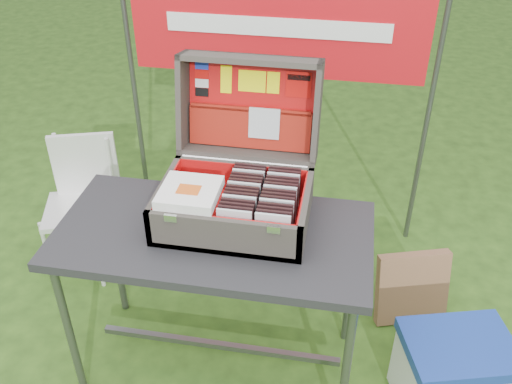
% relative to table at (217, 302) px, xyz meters
% --- Properties ---
extents(ground, '(80.00, 80.00, 0.00)m').
position_rel_table_xyz_m(ground, '(0.08, 0.07, -0.41)').
color(ground, '#274315').
rests_on(ground, ground).
extents(table, '(1.30, 0.65, 0.82)m').
position_rel_table_xyz_m(table, '(0.00, 0.00, 0.00)').
color(table, black).
rests_on(table, ground).
extents(table_top, '(1.30, 0.65, 0.04)m').
position_rel_table_xyz_m(table_top, '(0.00, 0.00, 0.39)').
color(table_top, black).
rests_on(table_top, ground).
extents(table_leg_fl, '(0.04, 0.04, 0.78)m').
position_rel_table_xyz_m(table_leg_fl, '(-0.59, -0.27, -0.02)').
color(table_leg_fl, '#59595B').
rests_on(table_leg_fl, ground).
extents(table_leg_fr, '(0.04, 0.04, 0.78)m').
position_rel_table_xyz_m(table_leg_fr, '(0.59, -0.27, -0.02)').
color(table_leg_fr, '#59595B').
rests_on(table_leg_fr, ground).
extents(table_leg_bl, '(0.04, 0.04, 0.78)m').
position_rel_table_xyz_m(table_leg_bl, '(-0.59, 0.27, -0.02)').
color(table_leg_bl, '#59595B').
rests_on(table_leg_bl, ground).
extents(table_leg_br, '(0.04, 0.04, 0.78)m').
position_rel_table_xyz_m(table_leg_br, '(0.59, 0.27, -0.02)').
color(table_leg_br, '#59595B').
rests_on(table_leg_br, ground).
extents(table_brace, '(1.15, 0.03, 0.03)m').
position_rel_table_xyz_m(table_brace, '(0.00, 0.00, -0.29)').
color(table_brace, '#59595B').
rests_on(table_brace, ground).
extents(suitcase, '(0.62, 0.60, 0.58)m').
position_rel_table_xyz_m(suitcase, '(0.07, 0.14, 0.70)').
color(suitcase, '#423B34').
rests_on(suitcase, table).
extents(suitcase_base_bottom, '(0.62, 0.44, 0.02)m').
position_rel_table_xyz_m(suitcase_base_bottom, '(0.07, 0.08, 0.42)').
color(suitcase_base_bottom, '#423B34').
rests_on(suitcase_base_bottom, table_top).
extents(suitcase_base_wall_front, '(0.62, 0.02, 0.17)m').
position_rel_table_xyz_m(suitcase_base_wall_front, '(0.07, -0.13, 0.49)').
color(suitcase_base_wall_front, '#423B34').
rests_on(suitcase_base_wall_front, table_top).
extents(suitcase_base_wall_back, '(0.62, 0.02, 0.17)m').
position_rel_table_xyz_m(suitcase_base_wall_back, '(0.07, 0.28, 0.49)').
color(suitcase_base_wall_back, '#423B34').
rests_on(suitcase_base_wall_back, table_top).
extents(suitcase_base_wall_left, '(0.02, 0.44, 0.17)m').
position_rel_table_xyz_m(suitcase_base_wall_left, '(-0.22, 0.08, 0.49)').
color(suitcase_base_wall_left, '#423B34').
rests_on(suitcase_base_wall_left, table_top).
extents(suitcase_base_wall_right, '(0.02, 0.44, 0.17)m').
position_rel_table_xyz_m(suitcase_base_wall_right, '(0.37, 0.08, 0.49)').
color(suitcase_base_wall_right, '#423B34').
rests_on(suitcase_base_wall_right, table_top).
extents(suitcase_liner_floor, '(0.57, 0.39, 0.01)m').
position_rel_table_xyz_m(suitcase_liner_floor, '(0.07, 0.08, 0.43)').
color(suitcase_liner_floor, red).
rests_on(suitcase_liner_floor, suitcase_base_bottom).
extents(suitcase_latch_left, '(0.05, 0.01, 0.03)m').
position_rel_table_xyz_m(suitcase_latch_left, '(-0.13, -0.14, 0.56)').
color(suitcase_latch_left, silver).
rests_on(suitcase_latch_left, suitcase_base_wall_front).
extents(suitcase_latch_right, '(0.05, 0.01, 0.03)m').
position_rel_table_xyz_m(suitcase_latch_right, '(0.27, -0.14, 0.56)').
color(suitcase_latch_right, silver).
rests_on(suitcase_latch_right, suitcase_base_wall_front).
extents(suitcase_hinge, '(0.55, 0.02, 0.02)m').
position_rel_table_xyz_m(suitcase_hinge, '(0.07, 0.30, 0.57)').
color(suitcase_hinge, silver).
rests_on(suitcase_hinge, suitcase_base_wall_back).
extents(suitcase_lid_back, '(0.62, 0.11, 0.44)m').
position_rel_table_xyz_m(suitcase_lid_back, '(0.07, 0.49, 0.76)').
color(suitcase_lid_back, '#423B34').
rests_on(suitcase_lid_back, suitcase_base_wall_back).
extents(suitcase_lid_rim_far, '(0.62, 0.17, 0.06)m').
position_rel_table_xyz_m(suitcase_lid_rim_far, '(0.07, 0.46, 0.97)').
color(suitcase_lid_rim_far, '#423B34').
rests_on(suitcase_lid_rim_far, suitcase_lid_back).
extents(suitcase_lid_rim_near, '(0.62, 0.17, 0.06)m').
position_rel_table_xyz_m(suitcase_lid_rim_near, '(0.07, 0.38, 0.57)').
color(suitcase_lid_rim_near, '#423B34').
rests_on(suitcase_lid_rim_near, suitcase_lid_back).
extents(suitcase_lid_rim_left, '(0.02, 0.25, 0.46)m').
position_rel_table_xyz_m(suitcase_lid_rim_left, '(-0.22, 0.42, 0.77)').
color(suitcase_lid_rim_left, '#423B34').
rests_on(suitcase_lid_rim_left, suitcase_lid_back).
extents(suitcase_lid_rim_right, '(0.02, 0.25, 0.46)m').
position_rel_table_xyz_m(suitcase_lid_rim_right, '(0.37, 0.42, 0.77)').
color(suitcase_lid_rim_right, '#423B34').
rests_on(suitcase_lid_rim_right, suitcase_lid_back).
extents(suitcase_lid_liner, '(0.56, 0.08, 0.38)m').
position_rel_table_xyz_m(suitcase_lid_liner, '(0.07, 0.48, 0.76)').
color(suitcase_lid_liner, red).
rests_on(suitcase_lid_liner, suitcase_lid_back).
extents(suitcase_liner_wall_front, '(0.57, 0.01, 0.14)m').
position_rel_table_xyz_m(suitcase_liner_wall_front, '(0.07, -0.12, 0.50)').
color(suitcase_liner_wall_front, red).
rests_on(suitcase_liner_wall_front, suitcase_base_bottom).
extents(suitcase_liner_wall_back, '(0.57, 0.01, 0.14)m').
position_rel_table_xyz_m(suitcase_liner_wall_back, '(0.07, 0.27, 0.50)').
color(suitcase_liner_wall_back, red).
rests_on(suitcase_liner_wall_back, suitcase_base_bottom).
extents(suitcase_liner_wall_left, '(0.01, 0.39, 0.14)m').
position_rel_table_xyz_m(suitcase_liner_wall_left, '(-0.21, 0.08, 0.50)').
color(suitcase_liner_wall_left, red).
rests_on(suitcase_liner_wall_left, suitcase_base_bottom).
extents(suitcase_liner_wall_right, '(0.01, 0.39, 0.14)m').
position_rel_table_xyz_m(suitcase_liner_wall_right, '(0.35, 0.08, 0.50)').
color(suitcase_liner_wall_right, red).
rests_on(suitcase_liner_wall_right, suitcase_base_bottom).
extents(suitcase_lid_pocket, '(0.55, 0.07, 0.18)m').
position_rel_table_xyz_m(suitcase_lid_pocket, '(0.07, 0.44, 0.66)').
color(suitcase_lid_pocket, maroon).
rests_on(suitcase_lid_pocket, suitcase_lid_liner).
extents(suitcase_pocket_edge, '(0.54, 0.02, 0.02)m').
position_rel_table_xyz_m(suitcase_pocket_edge, '(0.07, 0.45, 0.75)').
color(suitcase_pocket_edge, maroon).
rests_on(suitcase_pocket_edge, suitcase_lid_pocket).
extents(suitcase_pocket_cd, '(0.14, 0.04, 0.14)m').
position_rel_table_xyz_m(suitcase_pocket_cd, '(0.14, 0.43, 0.70)').
color(suitcase_pocket_cd, silver).
rests_on(suitcase_pocket_cd, suitcase_lid_pocket).
extents(lid_sticker_cc_a, '(0.06, 0.01, 0.04)m').
position_rel_table_xyz_m(lid_sticker_cc_a, '(-0.15, 0.50, 0.92)').
color(lid_sticker_cc_a, '#1933B2').
rests_on(lid_sticker_cc_a, suitcase_lid_liner).
extents(lid_sticker_cc_b, '(0.06, 0.01, 0.04)m').
position_rel_table_xyz_m(lid_sticker_cc_b, '(-0.15, 0.50, 0.88)').
color(lid_sticker_cc_b, red).
rests_on(lid_sticker_cc_b, suitcase_lid_liner).
extents(lid_sticker_cc_c, '(0.06, 0.01, 0.04)m').
position_rel_table_xyz_m(lid_sticker_cc_c, '(-0.15, 0.49, 0.84)').
color(lid_sticker_cc_c, white).
rests_on(lid_sticker_cc_c, suitcase_lid_liner).
extents(lid_sticker_cc_d, '(0.06, 0.01, 0.04)m').
position_rel_table_xyz_m(lid_sticker_cc_d, '(-0.15, 0.48, 0.80)').
color(lid_sticker_cc_d, black).
rests_on(lid_sticker_cc_d, suitcase_lid_liner).
extents(lid_card_neon_tall, '(0.05, 0.03, 0.12)m').
position_rel_table_xyz_m(lid_card_neon_tall, '(-0.04, 0.49, 0.87)').
color(lid_card_neon_tall, '#FAF90B').
rests_on(lid_card_neon_tall, suitcase_lid_liner).
extents(lid_card_neon_main, '(0.12, 0.02, 0.09)m').
position_rel_table_xyz_m(lid_card_neon_main, '(0.07, 0.49, 0.87)').
color(lid_card_neon_main, '#FAF90B').
rests_on(lid_card_neon_main, suitcase_lid_liner).
extents(lid_card_neon_small, '(0.06, 0.02, 0.09)m').
position_rel_table_xyz_m(lid_card_neon_small, '(0.17, 0.49, 0.87)').
color(lid_card_neon_small, '#FAF90B').
rests_on(lid_card_neon_small, suitcase_lid_liner).
extents(lid_sticker_band, '(0.11, 0.03, 0.11)m').
position_rel_table_xyz_m(lid_sticker_band, '(0.28, 0.49, 0.87)').
color(lid_sticker_band, red).
rests_on(lid_sticker_band, suitcase_lid_liner).
extents(lid_sticker_band_bar, '(0.10, 0.01, 0.02)m').
position_rel_table_xyz_m(lid_sticker_band_bar, '(0.28, 0.50, 0.89)').
color(lid_sticker_band_bar, black).
rests_on(lid_sticker_band_bar, suitcase_lid_liner).
extents(cd_left_0, '(0.14, 0.01, 0.16)m').
position_rel_table_xyz_m(cd_left_0, '(0.11, -0.09, 0.52)').
color(cd_left_0, silver).
rests_on(cd_left_0, suitcase_liner_floor).
extents(cd_left_1, '(0.14, 0.01, 0.16)m').
position_rel_table_xyz_m(cd_left_1, '(0.11, -0.07, 0.52)').
color(cd_left_1, black).
rests_on(cd_left_1, suitcase_liner_floor).
extents(cd_left_2, '(0.14, 0.01, 0.16)m').
position_rel_table_xyz_m(cd_left_2, '(0.11, -0.05, 0.52)').
color(cd_left_2, black).
rests_on(cd_left_2, suitcase_liner_floor).
extents(cd_left_3, '(0.14, 0.01, 0.16)m').
position_rel_table_xyz_m(cd_left_3, '(0.11, -0.02, 0.52)').
color(cd_left_3, black).
rests_on(cd_left_3, suitcase_liner_floor).
extents(cd_left_4, '(0.14, 0.01, 0.16)m').
position_rel_table_xyz_m(cd_left_4, '(0.11, 0.00, 0.52)').
color(cd_left_4, silver).
rests_on(cd_left_4, suitcase_liner_floor).
extents(cd_left_5, '(0.14, 0.01, 0.16)m').
position_rel_table_xyz_m(cd_left_5, '(0.11, 0.03, 0.52)').
color(cd_left_5, black).
rests_on(cd_left_5, suitcase_liner_floor).
extents(cd_left_6, '(0.14, 0.01, 0.16)m').
position_rel_table_xyz_m(cd_left_6, '(0.11, 0.05, 0.52)').
color(cd_left_6, black).
rests_on(cd_left_6, suitcase_liner_floor).
extents(cd_left_7, '(0.14, 0.01, 0.16)m').
position_rel_table_xyz_m(cd_left_7, '(0.11, 0.08, 0.52)').
color(cd_left_7, black).
rests_on(cd_left_7, suitcase_liner_floor).
extents(cd_left_8, '(0.14, 0.01, 0.16)m').
position_rel_table_xyz_m(cd_left_8, '(0.11, 0.10, 0.52)').
color(cd_left_8, silver).
rests_on(cd_left_8, suitcase_liner_floor).
extents(cd_left_9, '(0.14, 0.01, 0.16)m').
position_rel_table_xyz_m(cd_left_9, '(0.11, 0.12, 0.52)').
color(cd_left_9, black).
rests_on(cd_left_9, suitcase_liner_floor).
extents(cd_left_10, '(0.14, 0.01, 0.16)m').
position_rel_table_xyz_m(cd_left_10, '(0.11, 0.15, 0.52)').
color(cd_left_10, black).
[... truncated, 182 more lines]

